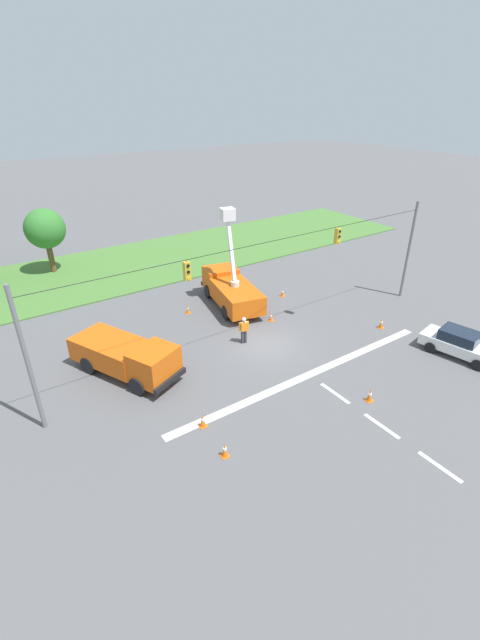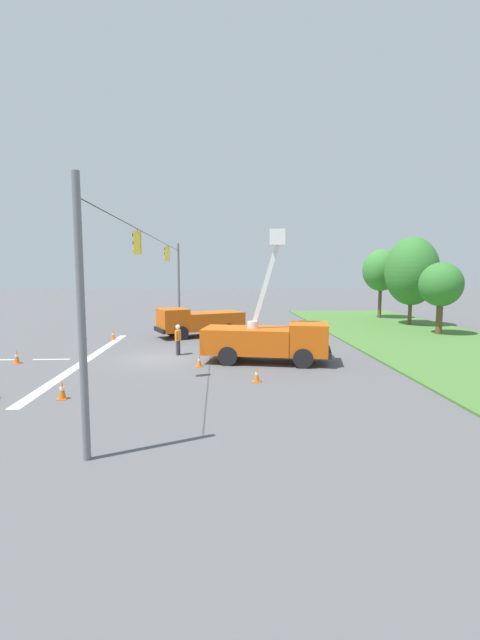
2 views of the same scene
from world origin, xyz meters
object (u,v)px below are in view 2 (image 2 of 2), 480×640
(traffic_cone_mid_right, at_px, (257,375))
(tree_far_west, at_px, (381,270))
(utility_truck_bucket_lift, at_px, (268,337))
(traffic_cone_lane_edge_b, at_px, (113,335))
(road_worker, at_px, (178,338))
(traffic_cone_mid_left, at_px, (270,332))
(traffic_cone_near_bucket, at_px, (272,346))
(tree_west, at_px, (412,271))
(tree_centre, at_px, (441,285))
(traffic_cone_foreground_right, at_px, (62,390))
(traffic_cone_lane_edge_a, at_px, (83,335))
(traffic_cone_foreground_left, at_px, (17,357))
(traffic_cone_far_left, at_px, (199,361))
(utility_truck_support_near, at_px, (199,321))

(traffic_cone_mid_right, bearing_deg, tree_far_west, 149.09)
(utility_truck_bucket_lift, relative_size, traffic_cone_lane_edge_b, 10.01)
(road_worker, relative_size, traffic_cone_mid_left, 2.82)
(utility_truck_bucket_lift, height_order, traffic_cone_near_bucket, utility_truck_bucket_lift)
(tree_west, relative_size, tree_centre, 1.43)
(traffic_cone_foreground_right, bearing_deg, traffic_cone_mid_left, 148.27)
(traffic_cone_lane_edge_a, xyz_separation_m, traffic_cone_lane_edge_b, (0.16, 2.14, -0.00))
(traffic_cone_foreground_left, height_order, traffic_cone_far_left, traffic_cone_foreground_left)
(traffic_cone_foreground_right, distance_m, traffic_cone_lane_edge_b, 14.61)
(traffic_cone_mid_right, height_order, traffic_cone_lane_edge_a, traffic_cone_lane_edge_a)
(utility_truck_bucket_lift, height_order, traffic_cone_foreground_left, utility_truck_bucket_lift)
(tree_centre, height_order, traffic_cone_lane_edge_b, tree_centre)
(road_worker, height_order, traffic_cone_mid_right, road_worker)
(traffic_cone_lane_edge_a, height_order, traffic_cone_lane_edge_b, traffic_cone_lane_edge_a)
(traffic_cone_lane_edge_b, bearing_deg, traffic_cone_near_bucket, 65.08)
(traffic_cone_lane_edge_b, bearing_deg, tree_centre, 92.11)
(traffic_cone_mid_left, xyz_separation_m, traffic_cone_far_left, (10.46, -4.85, -0.02))
(tree_centre, xyz_separation_m, traffic_cone_lane_edge_a, (0.74, -26.44, -3.49))
(traffic_cone_mid_right, relative_size, traffic_cone_lane_edge_a, 0.90)
(tree_west, bearing_deg, tree_centre, -4.36)
(tree_west, distance_m, traffic_cone_lane_edge_a, 28.10)
(tree_west, relative_size, traffic_cone_far_left, 13.15)
(road_worker, distance_m, traffic_cone_mid_left, 9.57)
(traffic_cone_foreground_left, bearing_deg, traffic_cone_lane_edge_b, 158.43)
(road_worker, bearing_deg, utility_truck_support_near, 172.99)
(tree_far_west, distance_m, tree_west, 5.81)
(traffic_cone_foreground_left, height_order, traffic_cone_near_bucket, traffic_cone_foreground_left)
(utility_truck_bucket_lift, distance_m, traffic_cone_lane_edge_a, 14.93)
(tree_west, bearing_deg, utility_truck_bucket_lift, -43.91)
(tree_west, bearing_deg, tree_far_west, -174.33)
(traffic_cone_foreground_right, height_order, traffic_cone_lane_edge_a, traffic_cone_foreground_right)
(tree_west, height_order, tree_centre, tree_west)
(utility_truck_bucket_lift, bearing_deg, traffic_cone_far_left, -76.24)
(tree_far_west, distance_m, traffic_cone_mid_left, 17.75)
(traffic_cone_foreground_right, distance_m, traffic_cone_far_left, 7.30)
(tree_west, xyz_separation_m, traffic_cone_lane_edge_a, (6.76, -26.90, -4.52))
(utility_truck_bucket_lift, xyz_separation_m, traffic_cone_mid_right, (4.08, -0.96, -1.03))
(road_worker, height_order, traffic_cone_lane_edge_b, road_worker)
(traffic_cone_foreground_left, xyz_separation_m, traffic_cone_far_left, (1.26, 9.65, -0.07))
(utility_truck_support_near, distance_m, traffic_cone_foreground_left, 12.96)
(utility_truck_support_near, xyz_separation_m, traffic_cone_foreground_left, (9.13, -9.16, -0.82))
(tree_centre, distance_m, traffic_cone_near_bucket, 15.18)
(traffic_cone_mid_left, distance_m, traffic_cone_lane_edge_b, 11.46)
(traffic_cone_lane_edge_b, bearing_deg, utility_truck_support_near, 101.61)
(traffic_cone_near_bucket, distance_m, traffic_cone_lane_edge_b, 11.87)
(tree_far_west, distance_m, traffic_cone_lane_edge_b, 27.70)
(traffic_cone_lane_edge_b, distance_m, traffic_cone_far_left, 11.24)
(traffic_cone_foreground_right, bearing_deg, utility_truck_support_near, 164.23)
(utility_truck_bucket_lift, bearing_deg, tree_far_west, 146.19)
(utility_truck_bucket_lift, height_order, traffic_cone_lane_edge_a, utility_truck_bucket_lift)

